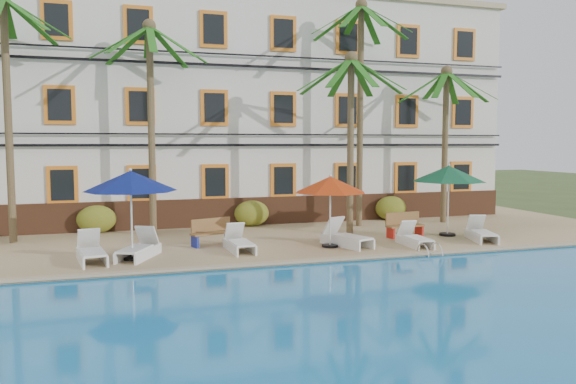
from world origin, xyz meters
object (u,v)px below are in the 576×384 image
object	(u,v)px
bench_left	(211,232)
pool_ladder	(430,254)
palm_a	(7,84)
palm_d	(360,84)
palm_c	(351,116)
umbrella_blue	(131,181)
lounger_c	(239,242)
palm_b	(151,98)
lounger_b	(139,248)
lounger_e	(414,238)
lounger_a	(91,252)
umbrella_red	(330,185)
lounger_f	(481,233)
umbrella_green	(449,174)
bench_right	(404,225)
palm_e	(445,121)
lounger_d	(346,237)

from	to	relation	value
bench_left	pool_ladder	world-z (taller)	bench_left
palm_a	palm_d	size ratio (longest dim) A/B	0.92
palm_c	umbrella_blue	bearing A→B (deg)	-163.30
palm_d	lounger_c	xyz separation A→B (m)	(-6.11, -4.01, -5.70)
palm_b	lounger_b	size ratio (longest dim) A/B	3.91
lounger_c	lounger_e	size ratio (longest dim) A/B	1.06
lounger_a	lounger_e	bearing A→B (deg)	-2.77
palm_c	umbrella_red	world-z (taller)	palm_c
palm_b	palm_c	bearing A→B (deg)	-14.65
palm_a	palm_b	distance (m)	4.89
palm_d	lounger_f	bearing A→B (deg)	-59.70
palm_c	lounger_b	size ratio (longest dim) A/B	3.36
umbrella_red	lounger_a	size ratio (longest dim) A/B	1.20
lounger_b	bench_left	bearing A→B (deg)	31.29
umbrella_green	lounger_f	xyz separation A→B (m)	(0.54, -1.31, -2.07)
lounger_f	pool_ladder	world-z (taller)	lounger_f
palm_d	bench_right	world-z (taller)	palm_d
palm_d	pool_ladder	world-z (taller)	palm_d
palm_b	lounger_e	xyz separation A→B (m)	(8.44, -4.94, -4.94)
palm_e	bench_right	bearing A→B (deg)	-140.30
palm_d	umbrella_blue	size ratio (longest dim) A/B	3.41
lounger_b	lounger_f	bearing A→B (deg)	-2.22
lounger_c	lounger_e	xyz separation A→B (m)	(5.97, -0.86, -0.02)
palm_b	lounger_b	bearing A→B (deg)	-99.53
lounger_e	bench_right	size ratio (longest dim) A/B	1.16
bench_left	pool_ladder	size ratio (longest dim) A/B	2.11
palm_d	lounger_c	bearing A→B (deg)	-146.75
palm_b	umbrella_green	world-z (taller)	palm_b
palm_d	umbrella_red	size ratio (longest dim) A/B	3.82
lounger_c	lounger_f	bearing A→B (deg)	-4.19
palm_a	lounger_b	world-z (taller)	palm_a
bench_left	bench_right	xyz separation A→B (m)	(7.25, -0.44, 0.00)
palm_a	umbrella_blue	size ratio (longest dim) A/B	3.14
palm_c	bench_left	xyz separation A→B (m)	(-5.59, -0.84, -4.09)
pool_ladder	umbrella_blue	bearing A→B (deg)	167.44
palm_c	lounger_a	size ratio (longest dim) A/B	3.37
palm_c	bench_right	bearing A→B (deg)	-37.62
bench_left	lounger_b	bearing A→B (deg)	-148.71
palm_c	pool_ladder	xyz separation A→B (m)	(0.81, -4.50, -4.56)
palm_c	lounger_e	distance (m)	5.36
palm_e	lounger_b	xyz separation A→B (m)	(-13.36, -4.08, -4.20)
palm_e	umbrella_blue	bearing A→B (deg)	-162.72
palm_c	umbrella_red	xyz separation A→B (m)	(-1.76, -2.37, -2.44)
lounger_c	bench_right	world-z (taller)	bench_right
lounger_d	palm_a	bearing A→B (deg)	159.96
umbrella_blue	lounger_b	size ratio (longest dim) A/B	1.34
palm_c	lounger_d	xyz separation A→B (m)	(-1.16, -2.33, -4.24)
umbrella_green	bench_right	distance (m)	2.58
palm_d	lounger_b	size ratio (longest dim) A/B	4.56
umbrella_green	lounger_c	distance (m)	8.57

